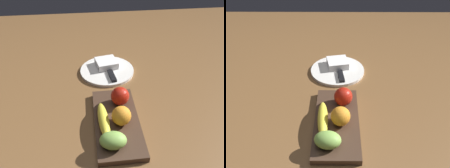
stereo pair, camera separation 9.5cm
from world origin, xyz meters
TOP-DOWN VIEW (x-y plane):
  - ground_plane at (0.00, 0.00)m, footprint 2.40×2.40m
  - fruit_tray at (-0.01, -0.00)m, footprint 0.34×0.16m
  - apple at (0.08, -0.02)m, footprint 0.07×0.07m
  - banana at (-0.02, 0.05)m, footprint 0.18×0.05m
  - orange_near_apple at (-0.03, -0.01)m, footprint 0.07×0.07m
  - grape_bunch at (-0.12, 0.03)m, footprint 0.07×0.09m
  - dinner_plate at (0.34, -0.00)m, footprint 0.26×0.26m
  - folded_napkin at (0.38, -0.00)m, footprint 0.11×0.11m
  - knife at (0.29, -0.01)m, footprint 0.18×0.05m

SIDE VIEW (x-z plane):
  - ground_plane at x=0.00m, z-range 0.00..0.00m
  - dinner_plate at x=0.34m, z-range 0.00..0.01m
  - fruit_tray at x=-0.01m, z-range 0.00..0.02m
  - knife at x=0.29m, z-range 0.01..0.02m
  - folded_napkin at x=0.38m, z-range 0.01..0.05m
  - banana at x=-0.02m, z-range 0.02..0.06m
  - grape_bunch at x=-0.12m, z-range 0.02..0.08m
  - orange_near_apple at x=-0.03m, z-range 0.02..0.09m
  - apple at x=0.08m, z-range 0.02..0.10m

